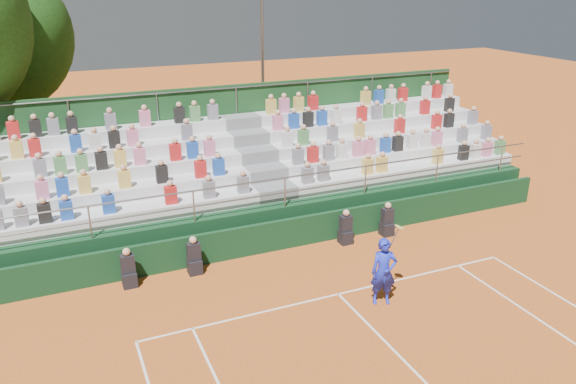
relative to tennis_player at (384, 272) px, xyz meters
name	(u,v)px	position (x,y,z in m)	size (l,w,h in m)	color
ground	(338,294)	(-0.87, 0.83, -0.94)	(90.00, 90.00, 0.00)	#BE5A1F
courtside_wall	(292,233)	(-0.87, 4.03, -0.44)	(20.00, 0.15, 1.00)	black
line_officials	(272,244)	(-1.74, 3.58, -0.46)	(8.92, 0.40, 1.19)	black
grandstand	(256,184)	(-0.88, 7.26, 0.16)	(20.00, 5.20, 4.40)	black
tennis_player	(384,272)	(0.00, 0.00, 0.00)	(0.93, 0.65, 2.22)	#1B2BCD
floodlight_mast	(262,56)	(2.31, 14.74, 3.76)	(0.60, 0.25, 8.05)	gray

